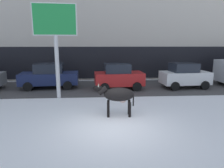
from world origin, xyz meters
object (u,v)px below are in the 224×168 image
cow_black (117,95)px  pedestrian_near_billboard (73,71)px  car_white_hatchback (184,76)px  pedestrian_by_cars (175,70)px  billboard (55,26)px  car_red_hatchback (119,77)px  car_navy_sedan (49,76)px

cow_black → pedestrian_near_billboard: bearing=108.5°
car_white_hatchback → pedestrian_by_cars: 3.76m
pedestrian_near_billboard → cow_black: bearing=-71.5°
billboard → car_white_hatchback: (8.91, 2.25, -3.39)m
car_red_hatchback → pedestrian_near_billboard: car_red_hatchback is taller
car_white_hatchback → pedestrian_by_cars: car_white_hatchback is taller
cow_black → car_white_hatchback: (5.58, 5.64, -0.07)m
pedestrian_near_billboard → pedestrian_by_cars: same height
cow_black → pedestrian_near_billboard: pedestrian_near_billboard is taller
car_white_hatchback → pedestrian_near_billboard: bearing=157.0°
car_white_hatchback → pedestrian_by_cars: size_ratio=2.09×
cow_black → pedestrian_by_cars: (6.28, 9.33, -0.11)m
car_navy_sedan → car_red_hatchback: car_red_hatchback is taller
pedestrian_near_billboard → pedestrian_by_cars: bearing=0.0°
car_navy_sedan → car_white_hatchback: 10.11m
car_navy_sedan → pedestrian_near_billboard: (1.39, 3.11, -0.03)m
pedestrian_by_cars → cow_black: bearing=-123.9°
cow_black → car_navy_sedan: 7.68m
car_navy_sedan → pedestrian_near_billboard: bearing=65.9°
car_white_hatchback → pedestrian_near_billboard: 9.45m
billboard → pedestrian_near_billboard: size_ratio=3.21×
car_red_hatchback → pedestrian_near_billboard: bearing=134.3°
car_red_hatchback → car_white_hatchback: same height
billboard → car_red_hatchback: (3.92, 2.14, -3.39)m
car_navy_sedan → car_red_hatchback: 5.16m
billboard → car_navy_sedan: size_ratio=1.29×
car_red_hatchback → car_white_hatchback: (4.98, 0.11, 0.00)m
cow_black → pedestrian_by_cars: bearing=56.1°
cow_black → car_navy_sedan: bearing=126.0°
cow_black → car_red_hatchback: 5.56m
billboard → cow_black: bearing=-45.5°
car_white_hatchback → pedestrian_near_billboard: size_ratio=2.09×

